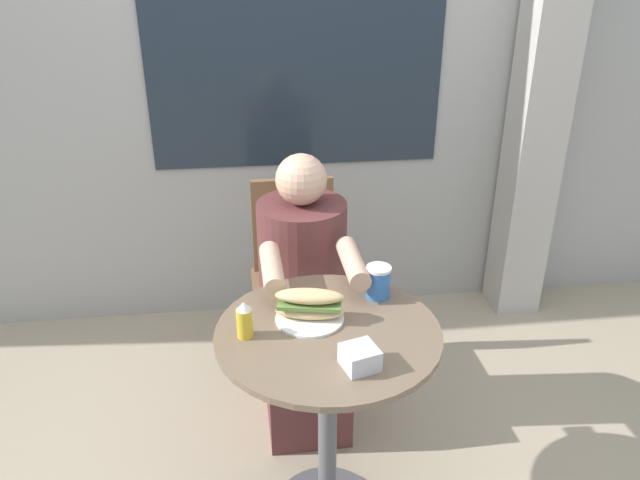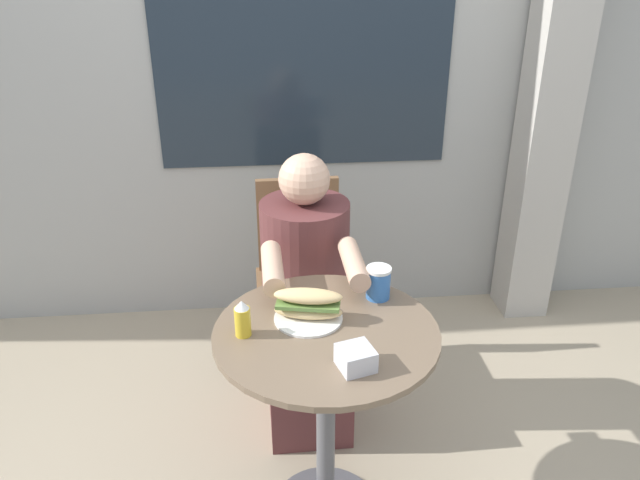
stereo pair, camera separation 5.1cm
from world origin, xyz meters
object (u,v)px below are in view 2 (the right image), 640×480
drink_cup (378,283)px  cafe_table (326,386)px  seated_diner (307,313)px  diner_chair (300,261)px  sandwich_on_plate (308,307)px  condiment_bottle (243,318)px

drink_cup → cafe_table: bearing=-137.3°
drink_cup → seated_diner: bearing=120.7°
diner_chair → cafe_table: bearing=90.5°
diner_chair → sandwich_on_plate: diner_chair is taller
seated_diner → sandwich_on_plate: bearing=85.5°
condiment_bottle → cafe_table: bearing=-0.2°
sandwich_on_plate → condiment_bottle: bearing=-161.9°
sandwich_on_plate → drink_cup: (0.23, 0.10, 0.01)m
cafe_table → seated_diner: bearing=92.3°
seated_diner → diner_chair: bearing=-90.7°
diner_chair → drink_cup: diner_chair is taller
sandwich_on_plate → drink_cup: size_ratio=2.02×
diner_chair → seated_diner: 0.35m
diner_chair → drink_cup: (0.21, -0.69, 0.28)m
diner_chair → seated_diner: size_ratio=0.79×
diner_chair → sandwich_on_plate: 0.84m
cafe_table → seated_diner: seated_diner is taller
diner_chair → drink_cup: 0.77m
seated_diner → drink_cup: bearing=119.6°
cafe_table → condiment_bottle: condiment_bottle is taller
drink_cup → condiment_bottle: size_ratio=0.93×
cafe_table → condiment_bottle: size_ratio=6.56×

